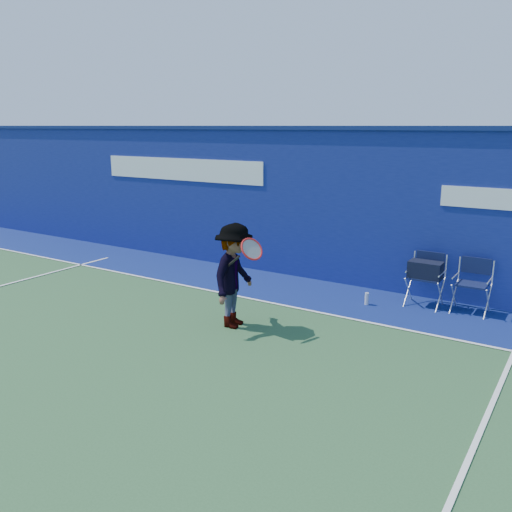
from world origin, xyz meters
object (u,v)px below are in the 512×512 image
Objects in this scene: water_bottle at (367,299)px; tennis_player at (234,276)px; directors_chair_left at (425,285)px; directors_chair_right at (471,296)px.

tennis_player is at bearing -123.47° from water_bottle.
directors_chair_right is (0.76, 0.07, -0.10)m from directors_chair_left.
directors_chair_right is at bearing 41.50° from tennis_player.
tennis_player is (-3.00, -2.65, 0.54)m from directors_chair_right.
directors_chair_left is at bearing 30.09° from water_bottle.
water_bottle is 0.14× the size of tennis_player.
directors_chair_left is 0.57× the size of tennis_player.
water_bottle is 2.60m from tennis_player.
directors_chair_left is 3.45m from tennis_player.
water_bottle is (-1.62, -0.57, -0.18)m from directors_chair_right.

